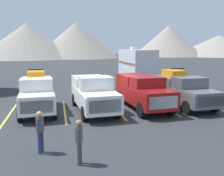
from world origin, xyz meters
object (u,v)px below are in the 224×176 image
at_px(pickup_truck_b, 93,93).
at_px(person_b, 40,129).
at_px(pickup_truck_a, 37,93).
at_px(person_a, 79,139).
at_px(pickup_truck_d, 183,89).
at_px(pickup_truck_c, 143,91).
at_px(camper_trailer_a, 137,65).

distance_m(pickup_truck_b, person_b, 6.48).
relative_size(pickup_truck_a, pickup_truck_b, 0.94).
bearing_deg(person_a, person_b, 137.32).
height_order(pickup_truck_b, person_a, pickup_truck_b).
distance_m(pickup_truck_b, pickup_truck_d, 6.08).
relative_size(pickup_truck_b, pickup_truck_d, 1.03).
bearing_deg(pickup_truck_c, camper_trailer_a, 74.04).
height_order(pickup_truck_c, person_a, pickup_truck_c).
distance_m(pickup_truck_a, person_a, 7.89).
distance_m(pickup_truck_a, person_b, 6.44).
height_order(pickup_truck_c, pickup_truck_d, pickup_truck_d).
xyz_separation_m(pickup_truck_d, person_b, (-8.92, -5.83, -0.20)).
bearing_deg(pickup_truck_b, pickup_truck_c, -1.57).
relative_size(pickup_truck_b, camper_trailer_a, 0.75).
xyz_separation_m(pickup_truck_b, camper_trailer_a, (6.22, 10.46, 0.93)).
bearing_deg(camper_trailer_a, person_b, -119.08).
height_order(pickup_truck_a, pickup_truck_c, pickup_truck_a).
bearing_deg(pickup_truck_d, person_b, -146.80).
height_order(pickup_truck_d, person_b, pickup_truck_d).
bearing_deg(pickup_truck_c, person_b, -136.47).
height_order(camper_trailer_a, person_a, camper_trailer_a).
distance_m(camper_trailer_a, person_b, 18.66).
distance_m(pickup_truck_d, person_a, 10.37).
relative_size(pickup_truck_a, person_b, 3.31).
distance_m(pickup_truck_a, pickup_truck_b, 3.46).
bearing_deg(pickup_truck_a, camper_trailer_a, 45.71).
height_order(camper_trailer_a, person_b, camper_trailer_a).
bearing_deg(pickup_truck_a, pickup_truck_b, -9.85).
xyz_separation_m(person_a, person_b, (-1.34, 1.24, 0.03)).
relative_size(pickup_truck_a, pickup_truck_d, 0.98).
distance_m(pickup_truck_d, camper_trailer_a, 10.49).
bearing_deg(person_b, pickup_truck_c, 43.53).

